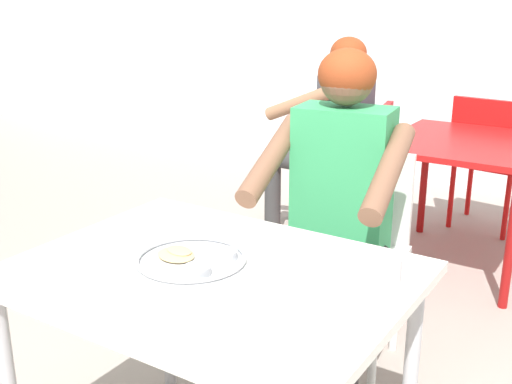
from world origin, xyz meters
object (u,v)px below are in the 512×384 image
Objects in this scene: patron_background at (331,121)px; diner_foreground at (335,196)px; table_background_red at (466,156)px; chair_red_left at (362,161)px; thali_tray at (193,259)px; drinking_cup at (387,277)px; table_foreground at (212,296)px; chair_red_far at (488,154)px; chair_foreground at (351,241)px.

diner_foreground is at bearing -63.48° from patron_background.
table_background_red is 1.07× the size of chair_red_left.
drinking_cup is (0.53, 0.09, 0.04)m from thali_tray.
table_foreground is 0.87× the size of patron_background.
chair_red_far is (-0.02, 0.62, -0.12)m from table_background_red.
chair_foreground is (0.08, 0.90, -0.24)m from thali_tray.
drinking_cup is 0.08× the size of diner_foreground.
chair_red_far is at bearing 85.92° from thali_tray.
drinking_cup is at bearing 12.32° from table_foreground.
patron_background is at bearing -141.39° from chair_red_far.
chair_red_left is 0.81m from chair_red_far.
patron_background reaches higher than thali_tray.
table_foreground is at bearing -77.52° from chair_red_left.
drinking_cup is 0.09× the size of patron_background.
thali_tray is at bearing -94.93° from chair_foreground.
chair_foreground is 1.76m from chair_red_far.
patron_background reaches higher than chair_foreground.
chair_foreground reaches higher than thali_tray.
diner_foreground is 1.49× the size of chair_red_far.
chair_red_left is 0.30m from patron_background.
table_foreground is 2.15m from patron_background.
diner_foreground is (0.03, 0.69, 0.10)m from table_foreground.
thali_tray reaches higher than table_background_red.
thali_tray is 2.68m from chair_red_far.
patron_background reaches higher than table_foreground.
table_foreground is 1.25× the size of chair_foreground.
patron_background is (-0.66, 1.14, 0.22)m from chair_foreground.
thali_tray is at bearing -95.97° from table_background_red.
thali_tray is 0.93m from chair_foreground.
chair_red_left is (-0.47, 2.10, -0.16)m from table_foreground.
chair_red_left is (-0.92, 2.00, -0.29)m from drinking_cup.
table_background_red is at bearing 99.13° from drinking_cup.
diner_foreground is 1.04× the size of patron_background.
chair_red_far is (-0.34, 2.56, -0.29)m from drinking_cup.
chair_foreground is (-0.45, 0.81, -0.28)m from drinking_cup.
chair_foreground reaches higher than chair_red_left.
table_background_red is 0.73× the size of patron_background.
drinking_cup reaches higher than thali_tray.
table_foreground is 0.92m from chair_foreground.
chair_red_left is 0.69× the size of patron_background.
patron_background is (-1.10, 1.95, -0.06)m from drinking_cup.
patron_background is at bearing 119.53° from drinking_cup.
patron_background reaches higher than drinking_cup.
chair_red_left is (-0.40, 2.10, -0.25)m from thali_tray.
drinking_cup is 2.60m from chair_red_far.
diner_foreground is (0.02, -0.22, 0.25)m from chair_foreground.
chair_foreground is 1.15m from table_background_red.
drinking_cup is 0.73m from diner_foreground.
table_background_red is 0.80m from patron_background.
drinking_cup is (0.46, 0.10, 0.14)m from table_foreground.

